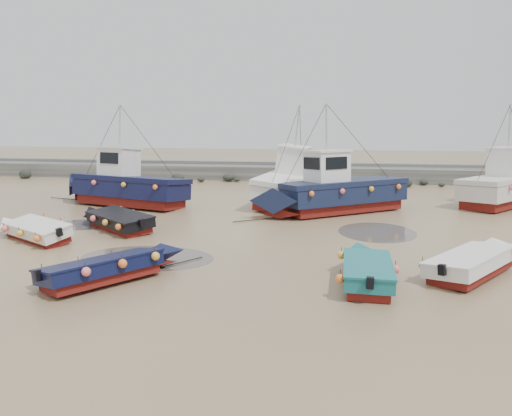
{
  "coord_description": "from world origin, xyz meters",
  "views": [
    {
      "loc": [
        3.54,
        -20.83,
        5.68
      ],
      "look_at": [
        0.17,
        1.52,
        1.4
      ],
      "focal_mm": 35.0,
      "sensor_mm": 36.0,
      "label": 1
    }
  ],
  "objects_px": {
    "dinghy_0": "(35,228)",
    "cabin_boat_2": "(333,190)",
    "dinghy_1": "(112,265)",
    "dinghy_3": "(477,260)",
    "dinghy_2": "(367,267)",
    "dinghy_4": "(117,218)",
    "cabin_boat_1": "(288,182)",
    "cabin_boat_3": "(506,184)",
    "cabin_boat_0": "(122,184)",
    "person": "(154,207)"
  },
  "relations": [
    {
      "from": "dinghy_3",
      "to": "cabin_boat_1",
      "type": "relative_size",
      "value": 0.54
    },
    {
      "from": "dinghy_1",
      "to": "cabin_boat_2",
      "type": "distance_m",
      "value": 15.29
    },
    {
      "from": "cabin_boat_0",
      "to": "cabin_boat_3",
      "type": "xyz_separation_m",
      "value": [
        23.8,
        3.62,
        0.04
      ]
    },
    {
      "from": "dinghy_3",
      "to": "cabin_boat_1",
      "type": "height_order",
      "value": "cabin_boat_1"
    },
    {
      "from": "dinghy_2",
      "to": "cabin_boat_1",
      "type": "bearing_deg",
      "value": 106.54
    },
    {
      "from": "cabin_boat_1",
      "to": "dinghy_1",
      "type": "bearing_deg",
      "value": -95.71
    },
    {
      "from": "dinghy_0",
      "to": "dinghy_1",
      "type": "distance_m",
      "value": 7.7
    },
    {
      "from": "dinghy_0",
      "to": "cabin_boat_2",
      "type": "bearing_deg",
      "value": -27.74
    },
    {
      "from": "dinghy_1",
      "to": "person",
      "type": "relative_size",
      "value": 3.38
    },
    {
      "from": "dinghy_4",
      "to": "cabin_boat_2",
      "type": "xyz_separation_m",
      "value": [
        10.7,
        5.75,
        0.78
      ]
    },
    {
      "from": "dinghy_4",
      "to": "cabin_boat_0",
      "type": "xyz_separation_m",
      "value": [
        -2.39,
        6.21,
        0.79
      ]
    },
    {
      "from": "cabin_boat_1",
      "to": "dinghy_3",
      "type": "bearing_deg",
      "value": -50.14
    },
    {
      "from": "cabin_boat_0",
      "to": "dinghy_4",
      "type": "bearing_deg",
      "value": -142.18
    },
    {
      "from": "dinghy_4",
      "to": "cabin_boat_2",
      "type": "height_order",
      "value": "cabin_boat_2"
    },
    {
      "from": "dinghy_4",
      "to": "cabin_boat_2",
      "type": "bearing_deg",
      "value": -23.5
    },
    {
      "from": "cabin_boat_2",
      "to": "cabin_boat_3",
      "type": "bearing_deg",
      "value": -103.78
    },
    {
      "from": "dinghy_1",
      "to": "dinghy_0",
      "type": "bearing_deg",
      "value": 178.19
    },
    {
      "from": "dinghy_1",
      "to": "dinghy_4",
      "type": "relative_size",
      "value": 1.0
    },
    {
      "from": "dinghy_3",
      "to": "cabin_boat_0",
      "type": "relative_size",
      "value": 0.55
    },
    {
      "from": "dinghy_3",
      "to": "dinghy_4",
      "type": "relative_size",
      "value": 1.04
    },
    {
      "from": "cabin_boat_0",
      "to": "cabin_boat_3",
      "type": "relative_size",
      "value": 1.34
    },
    {
      "from": "dinghy_4",
      "to": "dinghy_0",
      "type": "bearing_deg",
      "value": 171.48
    },
    {
      "from": "dinghy_1",
      "to": "dinghy_2",
      "type": "relative_size",
      "value": 0.97
    },
    {
      "from": "cabin_boat_1",
      "to": "cabin_boat_3",
      "type": "bearing_deg",
      "value": 13.24
    },
    {
      "from": "dinghy_4",
      "to": "dinghy_1",
      "type": "bearing_deg",
      "value": -119.01
    },
    {
      "from": "dinghy_1",
      "to": "cabin_boat_2",
      "type": "relative_size",
      "value": 0.57
    },
    {
      "from": "dinghy_0",
      "to": "cabin_boat_0",
      "type": "bearing_deg",
      "value": 27.93
    },
    {
      "from": "cabin_boat_0",
      "to": "cabin_boat_2",
      "type": "xyz_separation_m",
      "value": [
        13.1,
        -0.46,
        -0.01
      ]
    },
    {
      "from": "cabin_boat_2",
      "to": "cabin_boat_0",
      "type": "bearing_deg",
      "value": 53.35
    },
    {
      "from": "person",
      "to": "dinghy_2",
      "type": "bearing_deg",
      "value": 114.64
    },
    {
      "from": "cabin_boat_0",
      "to": "cabin_boat_1",
      "type": "height_order",
      "value": "same"
    },
    {
      "from": "dinghy_1",
      "to": "dinghy_3",
      "type": "height_order",
      "value": "same"
    },
    {
      "from": "cabin_boat_0",
      "to": "cabin_boat_1",
      "type": "distance_m",
      "value": 10.55
    },
    {
      "from": "dinghy_1",
      "to": "cabin_boat_3",
      "type": "xyz_separation_m",
      "value": [
        18.25,
        17.35,
        0.83
      ]
    },
    {
      "from": "dinghy_3",
      "to": "cabin_boat_1",
      "type": "xyz_separation_m",
      "value": [
        -8.03,
        13.92,
        0.78
      ]
    },
    {
      "from": "dinghy_3",
      "to": "dinghy_2",
      "type": "bearing_deg",
      "value": -121.48
    },
    {
      "from": "cabin_boat_0",
      "to": "cabin_boat_2",
      "type": "bearing_deg",
      "value": -75.27
    },
    {
      "from": "dinghy_2",
      "to": "dinghy_3",
      "type": "distance_m",
      "value": 4.25
    },
    {
      "from": "cabin_boat_0",
      "to": "cabin_boat_2",
      "type": "relative_size",
      "value": 1.07
    },
    {
      "from": "cabin_boat_0",
      "to": "cabin_boat_1",
      "type": "xyz_separation_m",
      "value": [
        10.16,
        2.82,
        -0.01
      ]
    },
    {
      "from": "dinghy_3",
      "to": "cabin_boat_1",
      "type": "bearing_deg",
      "value": 157.25
    },
    {
      "from": "dinghy_4",
      "to": "cabin_boat_1",
      "type": "relative_size",
      "value": 0.52
    },
    {
      "from": "cabin_boat_1",
      "to": "person",
      "type": "bearing_deg",
      "value": -148.05
    },
    {
      "from": "dinghy_0",
      "to": "dinghy_1",
      "type": "xyz_separation_m",
      "value": [
        5.93,
        -4.91,
        -0.01
      ]
    },
    {
      "from": "cabin_boat_2",
      "to": "cabin_boat_3",
      "type": "height_order",
      "value": "same"
    },
    {
      "from": "dinghy_0",
      "to": "dinghy_2",
      "type": "relative_size",
      "value": 0.96
    },
    {
      "from": "dinghy_2",
      "to": "cabin_boat_3",
      "type": "height_order",
      "value": "cabin_boat_3"
    },
    {
      "from": "dinghy_0",
      "to": "cabin_boat_3",
      "type": "relative_size",
      "value": 0.71
    },
    {
      "from": "dinghy_3",
      "to": "cabin_boat_2",
      "type": "bearing_deg",
      "value": 152.86
    },
    {
      "from": "dinghy_1",
      "to": "cabin_boat_2",
      "type": "height_order",
      "value": "cabin_boat_2"
    }
  ]
}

